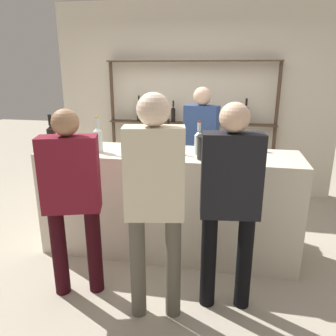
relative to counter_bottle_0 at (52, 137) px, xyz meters
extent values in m
plane|color=#B2A893|center=(1.17, 0.11, -1.20)|extent=(16.00, 16.00, 0.00)
cube|color=beige|center=(1.17, 0.11, -0.67)|extent=(2.56, 0.67, 1.07)
cube|color=beige|center=(1.17, 2.04, 0.20)|extent=(4.16, 0.12, 2.80)
cylinder|color=#4C3828|center=(-0.04, 1.86, -0.22)|extent=(0.05, 0.05, 1.97)
cylinder|color=#4C3828|center=(2.38, 1.86, -0.22)|extent=(0.05, 0.05, 1.97)
cube|color=#4C3828|center=(1.17, 1.86, 0.76)|extent=(2.47, 0.18, 0.02)
cube|color=#4C3828|center=(1.17, 1.86, -0.12)|extent=(2.47, 0.18, 0.02)
cylinder|color=black|center=(0.38, 1.86, 0.01)|extent=(0.08, 0.08, 0.23)
cone|color=black|center=(0.38, 1.86, 0.14)|extent=(0.08, 0.08, 0.03)
cylinder|color=black|center=(0.38, 1.86, 0.21)|extent=(0.03, 0.03, 0.10)
cylinder|color=maroon|center=(0.38, 1.86, 0.26)|extent=(0.03, 0.03, 0.01)
cylinder|color=black|center=(0.91, 1.86, -0.01)|extent=(0.06, 0.06, 0.19)
cone|color=black|center=(0.91, 1.86, 0.10)|extent=(0.06, 0.06, 0.03)
cylinder|color=black|center=(0.91, 1.86, 0.16)|extent=(0.02, 0.02, 0.09)
cylinder|color=gold|center=(0.91, 1.86, 0.21)|extent=(0.03, 0.03, 0.01)
cylinder|color=silver|center=(1.43, 1.86, 0.00)|extent=(0.07, 0.07, 0.21)
cone|color=silver|center=(1.43, 1.86, 0.12)|extent=(0.07, 0.07, 0.03)
cylinder|color=silver|center=(1.43, 1.86, 0.18)|extent=(0.03, 0.03, 0.09)
cylinder|color=black|center=(1.43, 1.86, 0.23)|extent=(0.03, 0.03, 0.01)
cylinder|color=black|center=(1.96, 1.86, 0.00)|extent=(0.08, 0.08, 0.22)
cone|color=black|center=(1.96, 1.86, 0.13)|extent=(0.08, 0.08, 0.04)
cylinder|color=black|center=(1.96, 1.86, 0.20)|extent=(0.03, 0.03, 0.09)
cylinder|color=black|center=(1.96, 1.86, 0.25)|extent=(0.03, 0.03, 0.01)
cylinder|color=black|center=(0.00, 0.00, -0.03)|extent=(0.09, 0.09, 0.21)
cone|color=black|center=(0.00, 0.00, 0.09)|extent=(0.09, 0.09, 0.04)
cylinder|color=black|center=(0.00, 0.00, 0.16)|extent=(0.03, 0.03, 0.10)
cylinder|color=black|center=(0.00, 0.00, 0.22)|extent=(0.03, 0.03, 0.01)
cylinder|color=silver|center=(0.50, 0.00, -0.03)|extent=(0.09, 0.09, 0.21)
cone|color=silver|center=(0.50, 0.00, 0.09)|extent=(0.09, 0.09, 0.04)
cylinder|color=silver|center=(0.50, 0.00, 0.16)|extent=(0.03, 0.03, 0.10)
cylinder|color=gold|center=(0.50, 0.00, 0.21)|extent=(0.04, 0.04, 0.01)
cylinder|color=silver|center=(1.47, 0.10, -0.04)|extent=(0.08, 0.08, 0.19)
cone|color=silver|center=(1.47, 0.10, 0.07)|extent=(0.08, 0.08, 0.04)
cylinder|color=silver|center=(1.47, 0.10, 0.13)|extent=(0.03, 0.03, 0.08)
cylinder|color=maroon|center=(1.47, 0.10, 0.18)|extent=(0.03, 0.03, 0.01)
cylinder|color=black|center=(1.17, 0.13, -0.03)|extent=(0.07, 0.07, 0.21)
cone|color=black|center=(1.17, 0.13, 0.10)|extent=(0.07, 0.07, 0.03)
cylinder|color=black|center=(1.17, 0.13, 0.15)|extent=(0.03, 0.03, 0.07)
cylinder|color=#232328|center=(1.17, 0.13, 0.19)|extent=(0.03, 0.03, 0.01)
cylinder|color=silver|center=(2.07, 0.33, -0.13)|extent=(0.06, 0.06, 0.00)
cylinder|color=silver|center=(2.07, 0.33, -0.09)|extent=(0.01, 0.01, 0.08)
cone|color=silver|center=(2.07, 0.33, -0.01)|extent=(0.07, 0.07, 0.08)
cylinder|color=black|center=(1.57, -0.05, -0.03)|extent=(0.20, 0.20, 0.21)
cylinder|color=black|center=(1.57, -0.05, 0.08)|extent=(0.21, 0.21, 0.01)
cylinder|color=black|center=(1.93, -0.63, -0.80)|extent=(0.12, 0.12, 0.80)
cylinder|color=black|center=(1.65, -0.66, -0.80)|extent=(0.12, 0.12, 0.80)
cube|color=black|center=(1.79, -0.64, -0.09)|extent=(0.46, 0.24, 0.63)
sphere|color=#DBB293|center=(1.79, -0.64, 0.33)|extent=(0.22, 0.22, 0.22)
cylinder|color=black|center=(0.69, -0.67, -0.82)|extent=(0.13, 0.13, 0.76)
cylinder|color=black|center=(0.41, -0.75, -0.82)|extent=(0.13, 0.13, 0.76)
cube|color=maroon|center=(0.55, -0.71, -0.14)|extent=(0.49, 0.32, 0.60)
sphere|color=#936B4C|center=(0.55, -0.71, 0.27)|extent=(0.21, 0.21, 0.21)
cylinder|color=#575347|center=(1.39, -0.83, -0.79)|extent=(0.12, 0.12, 0.83)
cylinder|color=#575347|center=(1.13, -0.88, -0.79)|extent=(0.12, 0.12, 0.83)
cube|color=beige|center=(1.26, -0.86, -0.04)|extent=(0.44, 0.26, 0.66)
sphere|color=beige|center=(1.26, -0.86, 0.40)|extent=(0.22, 0.22, 0.22)
cylinder|color=#121C33|center=(1.28, 1.04, -0.80)|extent=(0.11, 0.11, 0.80)
cylinder|color=#121C33|center=(1.54, 0.99, -0.80)|extent=(0.11, 0.11, 0.80)
cube|color=navy|center=(1.41, 1.02, -0.08)|extent=(0.44, 0.26, 0.63)
sphere|color=#DBB293|center=(1.41, 1.02, 0.34)|extent=(0.22, 0.22, 0.22)
camera|label=1|loc=(1.77, -2.95, 0.65)|focal=35.00mm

